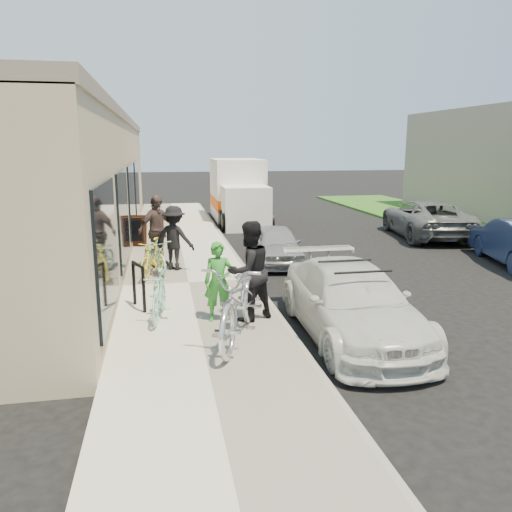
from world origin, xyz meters
TOP-DOWN VIEW (x-y plane):
  - ground at (0.00, 0.00)m, footprint 120.00×120.00m
  - sidewalk at (-2.00, 3.00)m, footprint 3.00×34.00m
  - curb at (-0.45, 3.00)m, footprint 0.12×34.00m
  - storefront at (-5.24, 7.99)m, footprint 3.60×20.00m
  - bike_rack at (-3.06, 1.24)m, footprint 0.27×0.61m
  - sandwich_board at (-3.38, 7.71)m, footprint 0.71×0.71m
  - sedan_white at (0.61, -0.57)m, footprint 1.83×4.34m
  - sedan_silver at (0.61, 5.16)m, footprint 1.48×3.23m
  - moving_truck at (0.82, 13.46)m, footprint 2.19×5.60m
  - far_car_gray at (7.02, 8.32)m, footprint 3.11×5.25m
  - tandem_bike at (-1.36, -0.71)m, footprint 1.73×2.71m
  - woman_rider at (-1.60, 0.26)m, footprint 0.57×0.42m
  - man_standing at (-1.05, 0.23)m, footprint 1.10×1.01m
  - cruiser_bike_a at (-2.67, 0.57)m, footprint 0.63×1.53m
  - cruiser_bike_b at (-2.77, 4.19)m, footprint 1.05×1.71m
  - cruiser_bike_c at (-2.82, 3.72)m, footprint 0.95×1.60m
  - bystander_a at (-2.27, 4.35)m, footprint 1.23×1.05m
  - bystander_b at (-2.71, 4.81)m, footprint 1.17×1.01m

SIDE VIEW (x-z plane):
  - ground at x=0.00m, z-range 0.00..0.00m
  - curb at x=-0.45m, z-range 0.00..0.13m
  - sidewalk at x=-2.00m, z-range 0.00..0.15m
  - sedan_silver at x=0.61m, z-range 0.00..1.07m
  - cruiser_bike_b at x=-2.77m, z-range 0.15..1.00m
  - cruiser_bike_a at x=-2.67m, z-range 0.15..1.04m
  - cruiser_bike_c at x=-2.82m, z-range 0.15..1.08m
  - sedan_white at x=0.61m, z-range -0.02..1.27m
  - sandwich_board at x=-3.38m, z-range 0.16..1.12m
  - far_car_gray at x=7.02m, z-range 0.00..1.37m
  - bike_rack at x=-3.06m, z-range 0.24..1.16m
  - tandem_bike at x=-1.36m, z-range 0.15..1.49m
  - woman_rider at x=-1.60m, z-range 0.15..1.60m
  - bystander_a at x=-2.27m, z-range 0.15..1.80m
  - man_standing at x=-1.05m, z-range 0.15..1.97m
  - bystander_b at x=-2.71m, z-range 0.15..2.04m
  - moving_truck at x=0.82m, z-range -0.15..2.58m
  - storefront at x=-5.24m, z-range 0.01..4.24m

